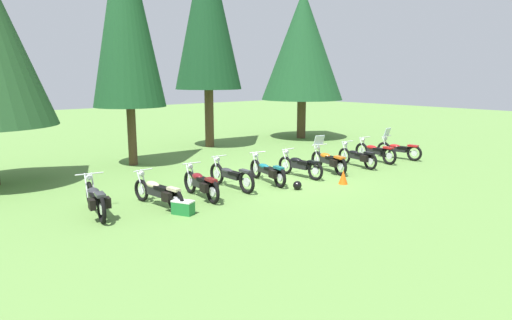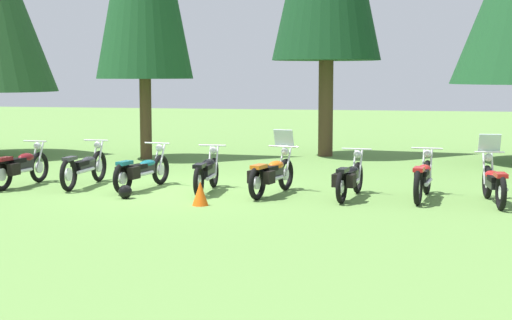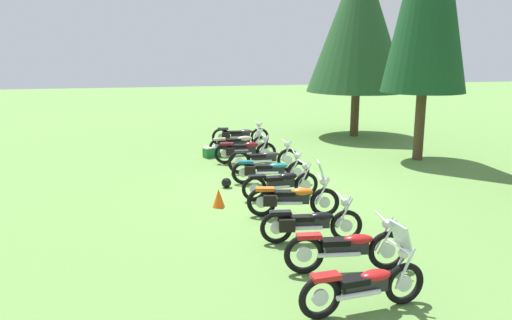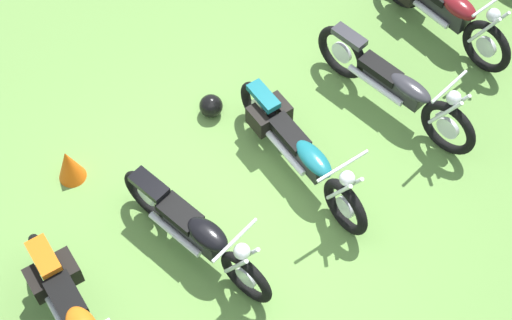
# 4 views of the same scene
# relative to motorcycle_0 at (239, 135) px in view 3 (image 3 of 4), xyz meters

# --- Properties ---
(ground_plane) EXTENTS (80.00, 80.00, 0.00)m
(ground_plane) POSITION_rel_motorcycle_0_xyz_m (6.82, -0.23, -0.47)
(ground_plane) COLOR #608C42
(motorcycle_0) EXTENTS (0.88, 2.32, 1.03)m
(motorcycle_0) POSITION_rel_motorcycle_0_xyz_m (0.00, 0.00, 0.00)
(motorcycle_0) COLOR black
(motorcycle_0) RESTS_ON ground_plane
(motorcycle_1) EXTENTS (0.71, 2.33, 0.99)m
(motorcycle_1) POSITION_rel_motorcycle_0_xyz_m (1.66, -0.36, -0.03)
(motorcycle_1) COLOR black
(motorcycle_1) RESTS_ON ground_plane
(motorcycle_2) EXTENTS (0.66, 2.18, 1.02)m
(motorcycle_2) POSITION_rel_motorcycle_0_xyz_m (3.09, -0.39, -0.01)
(motorcycle_2) COLOR black
(motorcycle_2) RESTS_ON ground_plane
(motorcycle_3) EXTENTS (0.61, 2.37, 1.02)m
(motorcycle_3) POSITION_rel_motorcycle_0_xyz_m (4.50, -0.00, -0.02)
(motorcycle_3) COLOR black
(motorcycle_3) RESTS_ON ground_plane
(motorcycle_4) EXTENTS (0.80, 2.30, 1.00)m
(motorcycle_4) POSITION_rel_motorcycle_0_xyz_m (5.96, -0.20, -0.04)
(motorcycle_4) COLOR black
(motorcycle_4) RESTS_ON ground_plane
(motorcycle_5) EXTENTS (0.62, 2.14, 0.99)m
(motorcycle_5) POSITION_rel_motorcycle_0_xyz_m (7.49, -0.23, -0.03)
(motorcycle_5) COLOR black
(motorcycle_5) RESTS_ON ground_plane
(motorcycle_6) EXTENTS (0.88, 2.19, 1.36)m
(motorcycle_6) POSITION_rel_motorcycle_0_xyz_m (8.96, -0.36, -0.00)
(motorcycle_6) COLOR black
(motorcycle_6) RESTS_ON ground_plane
(motorcycle_7) EXTENTS (0.70, 2.14, 0.99)m
(motorcycle_7) POSITION_rel_motorcycle_0_xyz_m (10.63, -0.47, -0.04)
(motorcycle_7) COLOR black
(motorcycle_7) RESTS_ON ground_plane
(motorcycle_8) EXTENTS (0.66, 2.28, 1.02)m
(motorcycle_8) POSITION_rel_motorcycle_0_xyz_m (12.12, -0.24, -0.02)
(motorcycle_8) COLOR black
(motorcycle_8) RESTS_ON ground_plane
(motorcycle_9) EXTENTS (0.60, 2.14, 1.36)m
(motorcycle_9) POSITION_rel_motorcycle_0_xyz_m (13.50, -0.51, -0.02)
(motorcycle_9) COLOR black
(motorcycle_9) RESTS_ON ground_plane
(pine_tree_0) EXTENTS (4.47, 4.47, 8.22)m
(pine_tree_0) POSITION_rel_motorcycle_0_xyz_m (-1.41, 5.61, 4.65)
(pine_tree_0) COLOR #4C3823
(pine_tree_0) RESTS_ON ground_plane
(picnic_cooler) EXTENTS (0.54, 0.66, 0.39)m
(picnic_cooler) POSITION_rel_motorcycle_0_xyz_m (1.84, -1.39, -0.28)
(picnic_cooler) COLOR #1E7233
(picnic_cooler) RESTS_ON ground_plane
(traffic_cone) EXTENTS (0.32, 0.32, 0.48)m
(traffic_cone) POSITION_rel_motorcycle_0_xyz_m (7.86, -1.97, -0.23)
(traffic_cone) COLOR #EA590F
(traffic_cone) RESTS_ON ground_plane
(dropped_helmet) EXTENTS (0.29, 0.29, 0.29)m
(dropped_helmet) POSITION_rel_motorcycle_0_xyz_m (6.09, -1.50, -0.32)
(dropped_helmet) COLOR black
(dropped_helmet) RESTS_ON ground_plane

